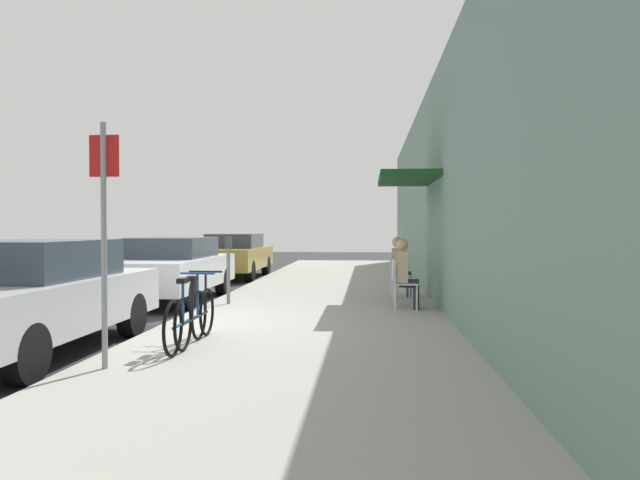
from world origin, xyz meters
name	(u,v)px	position (x,y,z in m)	size (l,w,h in m)	color
ground_plane	(163,331)	(0.00, 0.00, 0.00)	(60.00, 60.00, 0.00)	#2D2D30
sidewalk_slab	(318,311)	(2.25, 2.00, 0.06)	(4.50, 32.00, 0.12)	#9E9B93
building_facade	(449,187)	(4.64, 2.01, 2.36)	(1.40, 32.00, 4.72)	gray
parked_car_0	(29,296)	(-1.10, -1.81, 0.75)	(1.80, 4.40, 1.45)	#B7B7BC
parked_car_1	(172,268)	(-1.10, 3.65, 0.73)	(1.80, 4.40, 1.40)	silver
parked_car_2	(234,255)	(-1.10, 9.73, 0.74)	(1.80, 4.40, 1.41)	#A58433
parking_meter	(228,265)	(0.45, 2.43, 0.89)	(0.12, 0.10, 1.32)	slate
street_sign	(104,225)	(0.40, -2.92, 1.64)	(0.32, 0.06, 2.60)	gray
bicycle_0	(196,315)	(0.96, -1.49, 0.48)	(0.46, 1.71, 0.90)	black
bicycle_1	(187,319)	(0.94, -1.81, 0.48)	(0.46, 1.71, 0.90)	black
cafe_chair_0	(402,281)	(3.80, 1.98, 0.62)	(0.47, 0.47, 0.87)	silver
seated_patron_0	(405,271)	(3.86, 1.98, 0.82)	(0.44, 0.38, 1.29)	#232838
cafe_chair_1	(400,278)	(3.80, 2.81, 0.62)	(0.45, 0.45, 0.87)	silver
cafe_chair_2	(397,273)	(3.80, 3.92, 0.62)	(0.46, 0.46, 0.87)	silver
seated_patron_2	(400,264)	(3.86, 3.92, 0.82)	(0.44, 0.37, 1.29)	#232838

